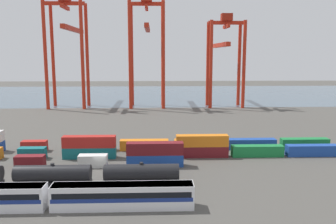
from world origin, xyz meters
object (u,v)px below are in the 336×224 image
Objects in this scene: passenger_train at (48,196)px; shipping_container_1 at (30,161)px; shipping_container_3 at (155,160)px; gantry_crane_east at (224,52)px; gantry_crane_central at (147,40)px; shipping_container_18 at (144,145)px; freight_tank_row at (53,176)px; gantry_crane_west at (68,40)px; shipping_container_6 at (32,153)px; shipping_container_19 at (198,144)px; shipping_container_17 at (90,145)px.

shipping_container_1 is (-10.05, 21.00, -0.84)m from passenger_train.
passenger_train is 3.71× the size of shipping_container_3.
gantry_crane_central is at bearing -179.29° from gantry_crane_east.
shipping_container_1 is at bearing -151.11° from shipping_container_18.
freight_tank_row is 108.20m from gantry_crane_west.
shipping_container_6 is 106.34m from gantry_crane_east.
shipping_container_3 is (18.42, 11.47, -0.78)m from freight_tank_row.
gantry_crane_west is (-49.89, 77.87, 28.81)m from shipping_container_19.
shipping_container_3 is 0.29× the size of gantry_crane_east.
gantry_crane_central is at bearing 90.56° from shipping_container_18.
shipping_container_17 is at bearing 141.17° from shipping_container_3.
gantry_crane_west reaches higher than shipping_container_3.
shipping_container_3 is at bearing -38.83° from shipping_container_17.
gantry_crane_west reaches higher than shipping_container_19.
freight_tank_row is at bearing -140.01° from shipping_container_19.
shipping_container_18 is (15.72, 24.60, -0.78)m from freight_tank_row.
freight_tank_row is 38.29m from shipping_container_19.
gantry_crane_east is at bearing 65.91° from shipping_container_18.
gantry_crane_west is at bearing 97.28° from shipping_container_6.
gantry_crane_west is at bearing 114.98° from shipping_container_18.
shipping_container_6 is 39.66m from shipping_container_19.
passenger_train is 0.99× the size of freight_tank_row.
shipping_container_19 is 0.24× the size of gantry_crane_west.
shipping_container_19 is (37.40, 13.13, 0.00)m from shipping_container_1.
freight_tank_row is 3.76× the size of shipping_container_18.
shipping_container_19 is at bearing 50.27° from shipping_container_3.
shipping_container_6 is at bearing -170.47° from shipping_container_19.
shipping_container_17 is at bearing -121.89° from gantry_crane_east.
freight_tank_row is 29.20m from shipping_container_18.
shipping_container_6 is 0.50× the size of shipping_container_19.
shipping_container_19 is at bearing 0.00° from shipping_container_18.
freight_tank_row is 3.76× the size of shipping_container_17.
passenger_train is 0.90× the size of gantry_crane_west.
freight_tank_row is 3.76× the size of shipping_container_3.
shipping_container_3 is 20.94m from shipping_container_17.
gantry_crane_west is at bearing 179.91° from gantry_crane_east.
passenger_train is 9.73m from freight_tank_row.
passenger_train is at bearing -96.65° from gantry_crane_central.
shipping_container_18 is (25.50, 6.56, 0.00)m from shipping_container_6.
shipping_container_17 is at bearing 180.00° from shipping_container_18.
shipping_container_1 is 0.12× the size of gantry_crane_west.
gantry_crane_east reaches higher than shipping_container_18.
shipping_container_18 is 0.29× the size of gantry_crane_east.
passenger_train is 34.13m from shipping_container_17.
passenger_train reaches higher than shipping_container_1.
gantry_crane_west is (-22.67, 77.87, 28.81)m from shipping_container_17.
shipping_container_3 is at bearing -78.38° from shipping_container_18.
freight_tank_row is 1.09× the size of gantry_crane_east.
shipping_container_6 is (-1.72, 6.56, 0.00)m from shipping_container_1.
shipping_container_19 is at bearing 0.00° from shipping_container_17.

